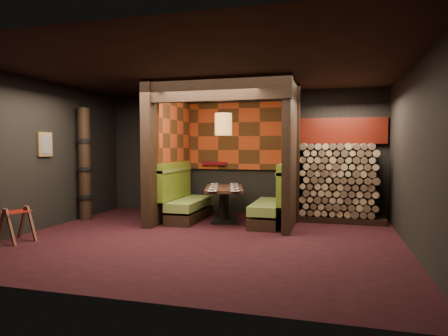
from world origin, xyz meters
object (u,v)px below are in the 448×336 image
(booth_bench_right, at_px, (273,205))
(dining_table, at_px, (224,198))
(booth_bench_left, at_px, (185,201))
(firewood_stack, at_px, (342,183))
(totem_column, at_px, (85,165))
(luggage_rack, at_px, (17,223))
(pendant_lamp, at_px, (223,124))

(booth_bench_right, height_order, dining_table, booth_bench_right)
(booth_bench_left, distance_m, firewood_stack, 3.35)
(dining_table, bearing_deg, booth_bench_left, 177.16)
(booth_bench_right, bearing_deg, firewood_stack, 27.35)
(booth_bench_left, height_order, firewood_stack, firewood_stack)
(dining_table, xyz_separation_m, firewood_stack, (2.37, 0.74, 0.32))
(totem_column, xyz_separation_m, firewood_stack, (5.33, 1.25, -0.37))
(luggage_rack, relative_size, firewood_stack, 0.38)
(dining_table, height_order, totem_column, totem_column)
(dining_table, bearing_deg, luggage_rack, -138.70)
(dining_table, distance_m, totem_column, 3.09)
(booth_bench_left, xyz_separation_m, dining_table, (0.88, -0.04, 0.10))
(booth_bench_left, height_order, booth_bench_right, same)
(luggage_rack, relative_size, totem_column, 0.27)
(dining_table, height_order, luggage_rack, dining_table)
(luggage_rack, bearing_deg, firewood_stack, 31.97)
(pendant_lamp, relative_size, luggage_rack, 1.58)
(booth_bench_right, distance_m, luggage_rack, 4.68)
(pendant_lamp, xyz_separation_m, firewood_stack, (2.37, 0.79, -1.22))
(booth_bench_left, bearing_deg, totem_column, -165.25)
(booth_bench_right, relative_size, firewood_stack, 0.92)
(firewood_stack, bearing_deg, dining_table, -162.57)
(booth_bench_right, distance_m, dining_table, 1.02)
(luggage_rack, distance_m, totem_column, 2.21)
(pendant_lamp, bearing_deg, booth_bench_right, 5.27)
(dining_table, height_order, pendant_lamp, pendant_lamp)
(booth_bench_left, relative_size, booth_bench_right, 1.00)
(booth_bench_left, relative_size, luggage_rack, 2.43)
(dining_table, distance_m, luggage_rack, 3.85)
(pendant_lamp, bearing_deg, booth_bench_left, 173.92)
(booth_bench_left, bearing_deg, firewood_stack, 12.17)
(dining_table, relative_size, totem_column, 0.64)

